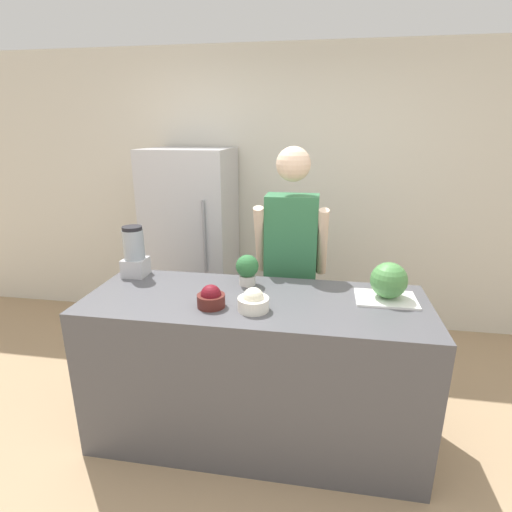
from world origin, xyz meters
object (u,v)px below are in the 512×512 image
at_px(blender, 134,253).
at_px(potted_plant, 247,269).
at_px(bowl_cherries, 211,298).
at_px(watermelon, 389,280).
at_px(refrigerator, 193,244).
at_px(person, 291,268).
at_px(bowl_cream, 253,301).

distance_m(blender, potted_plant, 0.77).
relative_size(bowl_cherries, potted_plant, 0.80).
distance_m(watermelon, bowl_cherries, 1.01).
bearing_deg(bowl_cherries, watermelon, 14.95).
bearing_deg(watermelon, refrigerator, 142.58).
relative_size(refrigerator, person, 0.97).
relative_size(watermelon, bowl_cherries, 1.34).
bearing_deg(watermelon, bowl_cherries, -165.05).
height_order(refrigerator, bowl_cream, refrigerator).
distance_m(bowl_cream, potted_plant, 0.38).
bearing_deg(bowl_cherries, potted_plant, 68.82).
bearing_deg(refrigerator, watermelon, -37.42).
xyz_separation_m(bowl_cherries, blender, (-0.63, 0.39, 0.11)).
xyz_separation_m(bowl_cream, blender, (-0.87, 0.40, 0.11)).
height_order(person, bowl_cream, person).
distance_m(person, bowl_cherries, 0.83).
relative_size(bowl_cream, blender, 0.51).
bearing_deg(potted_plant, refrigerator, 123.26).
xyz_separation_m(refrigerator, bowl_cherries, (0.59, -1.46, 0.13)).
bearing_deg(bowl_cream, watermelon, 19.95).
height_order(person, blender, person).
bearing_deg(person, bowl_cherries, -117.35).
xyz_separation_m(refrigerator, bowl_cream, (0.82, -1.47, 0.13)).
height_order(watermelon, blender, blender).
distance_m(refrigerator, potted_plant, 1.33).
height_order(watermelon, bowl_cream, watermelon).
bearing_deg(bowl_cream, blender, 155.25).
distance_m(person, potted_plant, 0.47).
relative_size(bowl_cherries, bowl_cream, 0.91).
bearing_deg(blender, bowl_cream, -24.75).
height_order(bowl_cherries, potted_plant, potted_plant).
bearing_deg(bowl_cream, refrigerator, 119.38).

